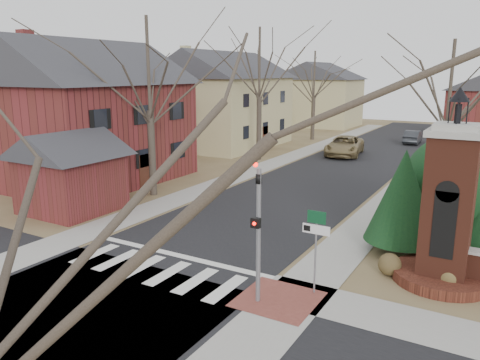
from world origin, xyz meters
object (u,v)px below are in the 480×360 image
Objects in this scene: sign_post at (316,236)px; distant_car at (413,137)px; traffic_signal_pole at (258,222)px; brick_gate_monument at (447,220)px; pickup_truck at (345,146)px.

sign_post is 0.69× the size of distant_car.
sign_post is 35.57m from distant_car.
sign_post is at bearing 47.57° from traffic_signal_pole.
distant_car is at bearing 101.91° from brick_gate_monument.
pickup_truck is at bearing 105.79° from sign_post.
pickup_truck is (-5.90, 26.84, -1.78)m from traffic_signal_pole.
distant_car is at bearing 60.59° from pickup_truck.
traffic_signal_pole is 1.14× the size of distant_car.
pickup_truck reaches higher than distant_car.
pickup_truck is (-7.19, 25.43, -1.14)m from sign_post.
brick_gate_monument is (4.70, 4.42, -0.42)m from traffic_signal_pole.
sign_post is at bearing 93.11° from distant_car.
sign_post is at bearing -138.58° from brick_gate_monument.
sign_post is (1.29, 1.41, -0.64)m from traffic_signal_pole.
brick_gate_monument is (3.41, 3.01, 0.22)m from sign_post.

